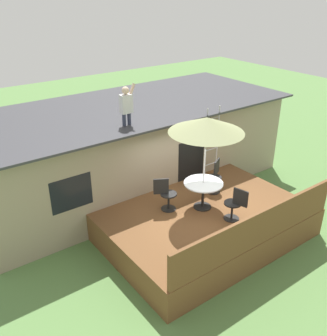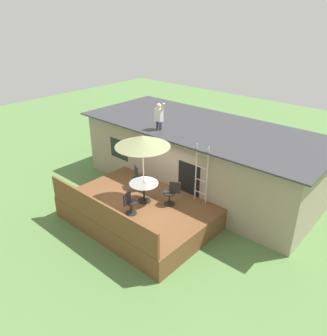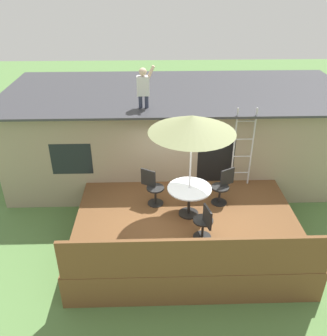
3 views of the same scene
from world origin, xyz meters
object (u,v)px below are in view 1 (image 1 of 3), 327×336
object	(u,v)px
step_ladder	(212,142)
patio_chair_left	(166,194)
person_figure	(126,103)
patio_umbrella	(206,125)
patio_chair_right	(215,177)
patio_table	(203,188)
patio_chair_near	(235,204)

from	to	relation	value
step_ladder	patio_chair_left	distance (m)	2.61
person_figure	patio_chair_left	bearing A→B (deg)	-82.41
patio_umbrella	patio_chair_right	size ratio (longest dim) A/B	2.76
step_ladder	person_figure	world-z (taller)	person_figure
patio_table	person_figure	xyz separation A→B (m)	(-1.06, 2.00, 2.02)
patio_table	patio_chair_left	bearing A→B (deg)	149.76
patio_table	patio_chair_left	xyz separation A→B (m)	(-0.86, 0.50, -0.13)
person_figure	patio_chair_left	distance (m)	2.63
patio_table	step_ladder	xyz separation A→B (m)	(1.52, 1.36, 0.51)
person_figure	patio_chair_right	distance (m)	3.27
patio_chair_left	patio_chair_near	distance (m)	1.81
patio_umbrella	step_ladder	bearing A→B (deg)	41.68
patio_table	patio_chair_near	distance (m)	0.98
step_ladder	patio_chair_right	distance (m)	1.26
patio_table	step_ladder	world-z (taller)	step_ladder
step_ladder	patio_chair_near	size ratio (longest dim) A/B	2.39
patio_chair_right	patio_chair_near	bearing A→B (deg)	37.03
patio_umbrella	person_figure	distance (m)	2.27
patio_umbrella	patio_chair_right	xyz separation A→B (m)	(0.88, 0.49, -1.89)
step_ladder	person_figure	bearing A→B (deg)	166.09
step_ladder	person_figure	distance (m)	3.06
patio_chair_left	patio_umbrella	bearing A→B (deg)	0.00
patio_table	patio_chair_right	distance (m)	1.02
patio_chair_left	patio_table	bearing A→B (deg)	0.00
patio_chair_left	patio_chair_near	xyz separation A→B (m)	(1.10, -1.44, 0.00)
patio_umbrella	patio_chair_right	distance (m)	2.14
person_figure	patio_chair_near	bearing A→B (deg)	-66.09
person_figure	patio_chair_right	world-z (taller)	person_figure
patio_table	patio_chair_left	distance (m)	1.00
step_ladder	patio_chair_left	xyz separation A→B (m)	(-2.38, -0.86, -0.64)
step_ladder	patio_chair_left	size ratio (longest dim) A/B	2.39
patio_chair_right	person_figure	bearing A→B (deg)	-66.69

